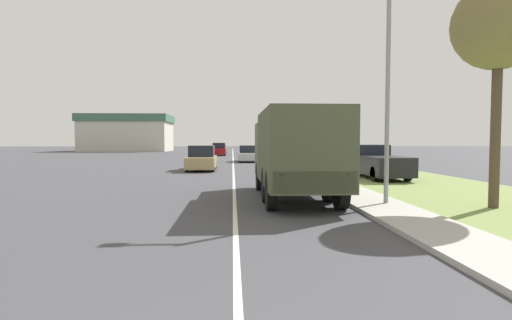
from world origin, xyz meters
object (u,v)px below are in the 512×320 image
car_second_ahead (249,154)px  pickup_truck (376,162)px  car_fourth_ahead (220,149)px  car_third_ahead (219,150)px  lamp_post (382,65)px  car_nearest_ahead (202,159)px  military_truck (295,150)px

car_second_ahead → pickup_truck: size_ratio=0.85×
car_fourth_ahead → car_third_ahead: bearing=-89.2°
car_third_ahead → pickup_truck: size_ratio=0.80×
car_third_ahead → pickup_truck: bearing=-73.3°
car_second_ahead → pickup_truck: pickup_truck is taller
car_second_ahead → lamp_post: (3.06, -26.23, 3.71)m
lamp_post → car_second_ahead: bearing=96.7°
car_nearest_ahead → car_fourth_ahead: size_ratio=0.98×
pickup_truck → lamp_post: bearing=-109.6°
car_second_ahead → pickup_truck: 18.01m
car_second_ahead → car_fourth_ahead: 25.40m
car_third_ahead → car_fourth_ahead: 9.38m
military_truck → car_nearest_ahead: (-4.33, 13.82, -0.97)m
military_truck → car_third_ahead: size_ratio=1.66×
military_truck → pickup_truck: (5.76, 7.61, -0.86)m
pickup_truck → lamp_post: size_ratio=0.75×
car_third_ahead → lamp_post: (6.45, -42.01, 3.66)m
pickup_truck → car_nearest_ahead: bearing=148.4°
military_truck → car_fourth_ahead: (-4.16, 49.60, -1.04)m
car_fourth_ahead → pickup_truck: 43.14m
lamp_post → car_fourth_ahead: bearing=97.3°
car_fourth_ahead → lamp_post: 51.94m
military_truck → car_nearest_ahead: 14.51m
car_nearest_ahead → pickup_truck: pickup_truck is taller
car_third_ahead → car_fourth_ahead: size_ratio=0.91×
military_truck → lamp_post: size_ratio=1.00×
car_second_ahead → car_fourth_ahead: (-3.51, 25.16, -0.02)m
car_second_ahead → pickup_truck: bearing=-69.2°
military_truck → car_second_ahead: 24.47m
car_nearest_ahead → car_fourth_ahead: car_nearest_ahead is taller
military_truck → lamp_post: (2.41, -1.79, 2.69)m
car_nearest_ahead → car_third_ahead: (0.29, 26.40, -0.00)m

